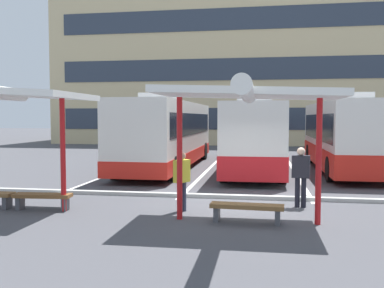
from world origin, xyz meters
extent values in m
plane|color=#47474C|center=(0.00, 0.00, 0.00)|extent=(160.00, 160.00, 0.00)
cube|color=#D1BC8C|center=(0.00, 32.83, 8.76)|extent=(38.86, 13.87, 17.52)
cube|color=#2D3847|center=(0.00, 25.87, 2.41)|extent=(35.75, 0.08, 1.93)
cube|color=#2D3847|center=(0.00, 25.87, 6.79)|extent=(35.75, 0.08, 1.93)
cube|color=#2D3847|center=(0.00, 25.87, 11.17)|extent=(35.75, 0.08, 1.93)
cube|color=silver|center=(-4.14, 8.64, 1.77)|extent=(2.65, 12.24, 2.99)
cube|color=red|center=(-4.14, 8.64, 0.59)|extent=(2.69, 12.28, 0.63)
cube|color=black|center=(-4.14, 8.64, 2.21)|extent=(2.68, 11.26, 1.02)
cube|color=black|center=(-4.12, 14.72, 2.13)|extent=(2.28, 0.09, 1.80)
cube|color=silver|center=(-4.15, 7.11, 3.45)|extent=(1.57, 2.21, 0.36)
cylinder|color=black|center=(-5.32, 13.16, 0.50)|extent=(0.30, 1.00, 1.00)
cylinder|color=black|center=(-2.93, 13.15, 0.50)|extent=(0.30, 1.00, 1.00)
cylinder|color=black|center=(-5.36, 4.13, 0.50)|extent=(0.30, 1.00, 1.00)
cylinder|color=black|center=(-2.97, 4.12, 0.50)|extent=(0.30, 1.00, 1.00)
cube|color=silver|center=(0.19, 8.61, 1.70)|extent=(2.50, 12.07, 2.84)
cube|color=red|center=(0.19, 8.61, 0.72)|extent=(2.54, 12.11, 0.89)
cube|color=black|center=(0.19, 8.61, 1.98)|extent=(2.53, 11.11, 1.19)
cube|color=black|center=(0.21, 14.61, 2.04)|extent=(2.16, 0.09, 1.71)
cube|color=silver|center=(0.18, 7.10, 3.30)|extent=(1.48, 2.21, 0.36)
cylinder|color=black|center=(-0.92, 13.04, 0.50)|extent=(0.30, 1.00, 1.00)
cylinder|color=black|center=(1.33, 13.03, 0.50)|extent=(0.30, 1.00, 1.00)
cylinder|color=black|center=(-0.96, 4.18, 0.50)|extent=(0.30, 1.00, 1.00)
cylinder|color=black|center=(1.30, 4.17, 0.50)|extent=(0.30, 1.00, 1.00)
cube|color=silver|center=(4.33, 8.61, 1.75)|extent=(2.53, 10.57, 2.95)
cube|color=red|center=(4.33, 8.61, 0.74)|extent=(2.57, 10.61, 0.92)
cube|color=black|center=(4.33, 8.61, 2.09)|extent=(2.55, 9.72, 1.17)
cube|color=black|center=(4.31, 13.86, 2.10)|extent=(2.20, 0.09, 1.77)
cube|color=silver|center=(4.33, 7.29, 3.40)|extent=(1.51, 2.20, 0.36)
cylinder|color=black|center=(3.17, 12.29, 0.50)|extent=(0.30, 1.00, 1.00)
cylinder|color=black|center=(5.47, 12.29, 0.50)|extent=(0.30, 1.00, 1.00)
cylinder|color=black|center=(3.18, 4.92, 0.50)|extent=(0.30, 1.00, 1.00)
cube|color=white|center=(-6.13, 7.38, 0.00)|extent=(0.16, 14.00, 0.01)
cube|color=white|center=(-2.04, 7.38, 0.00)|extent=(0.16, 14.00, 0.01)
cube|color=white|center=(2.04, 7.38, 0.00)|extent=(0.16, 14.00, 0.01)
cylinder|color=red|center=(-4.76, -1.70, 1.56)|extent=(0.14, 0.14, 3.12)
cube|color=white|center=(-6.30, -1.70, 3.20)|extent=(4.09, 2.92, 0.38)
cube|color=#4C4C51|center=(-6.44, -1.67, 0.17)|extent=(0.12, 0.34, 0.35)
cube|color=brown|center=(-5.40, -1.65, 0.40)|extent=(1.61, 0.55, 0.10)
cube|color=#4C4C51|center=(-6.04, -1.70, 0.17)|extent=(0.15, 0.34, 0.35)
cube|color=#4C4C51|center=(-4.77, -1.60, 0.17)|extent=(0.15, 0.34, 0.35)
cylinder|color=red|center=(-1.50, -2.08, 1.51)|extent=(0.14, 0.14, 3.03)
cylinder|color=red|center=(1.83, -2.08, 1.51)|extent=(0.14, 0.14, 3.03)
cube|color=white|center=(0.16, -2.08, 3.11)|extent=(4.33, 2.63, 0.28)
cylinder|color=white|center=(0.16, -3.24, 3.08)|extent=(0.36, 4.33, 0.36)
cube|color=brown|center=(0.16, -2.17, 0.40)|extent=(1.78, 0.54, 0.10)
cube|color=#4C4C51|center=(-0.57, -2.12, 0.17)|extent=(0.14, 0.34, 0.35)
cube|color=#4C4C51|center=(0.89, -2.22, 0.17)|extent=(0.14, 0.34, 0.35)
cube|color=#ADADA8|center=(0.00, 0.84, 0.06)|extent=(44.00, 0.24, 0.12)
cylinder|color=black|center=(1.51, -0.15, 0.42)|extent=(0.14, 0.14, 0.84)
cylinder|color=black|center=(1.68, -0.17, 0.42)|extent=(0.14, 0.14, 0.84)
cube|color=#26262D|center=(1.59, -0.16, 1.15)|extent=(0.52, 0.29, 0.63)
sphere|color=beige|center=(1.59, -0.16, 1.58)|extent=(0.23, 0.23, 0.23)
cylinder|color=#33384C|center=(-1.64, -1.31, 0.40)|extent=(0.14, 0.14, 0.80)
cylinder|color=#33384C|center=(-1.56, -1.16, 0.40)|extent=(0.14, 0.14, 0.80)
cube|color=gold|center=(-1.60, -1.23, 1.10)|extent=(0.42, 0.51, 0.60)
sphere|color=tan|center=(-1.60, -1.23, 1.51)|extent=(0.22, 0.22, 0.22)
camera|label=1|loc=(0.49, -12.45, 2.53)|focal=40.16mm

